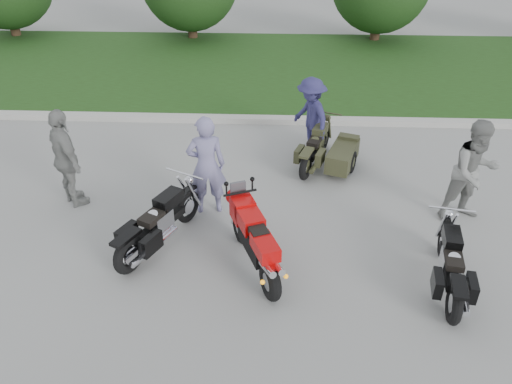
{
  "coord_description": "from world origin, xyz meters",
  "views": [
    {
      "loc": [
        0.3,
        -5.96,
        5.44
      ],
      "look_at": [
        -0.02,
        1.34,
        0.8
      ],
      "focal_mm": 35.0,
      "sensor_mm": 36.0,
      "label": 1
    }
  ],
  "objects_px": {
    "person_denim": "(310,117)",
    "person_back": "(66,159)",
    "sportbike_red": "(255,240)",
    "person_grey": "(474,172)",
    "person_stripe": "(206,166)",
    "cruiser_sidecar": "(331,153)",
    "cruiser_left": "(157,226)",
    "cruiser_right": "(451,268)"
  },
  "relations": [
    {
      "from": "cruiser_left",
      "to": "person_stripe",
      "type": "height_order",
      "value": "person_stripe"
    },
    {
      "from": "person_grey",
      "to": "person_stripe",
      "type": "bearing_deg",
      "value": 163.34
    },
    {
      "from": "cruiser_right",
      "to": "person_back",
      "type": "bearing_deg",
      "value": 171.9
    },
    {
      "from": "cruiser_right",
      "to": "cruiser_sidecar",
      "type": "height_order",
      "value": "cruiser_right"
    },
    {
      "from": "cruiser_left",
      "to": "cruiser_sidecar",
      "type": "distance_m",
      "value": 4.31
    },
    {
      "from": "person_back",
      "to": "person_grey",
      "type": "bearing_deg",
      "value": -133.45
    },
    {
      "from": "sportbike_red",
      "to": "cruiser_left",
      "type": "bearing_deg",
      "value": 141.7
    },
    {
      "from": "cruiser_left",
      "to": "person_back",
      "type": "relative_size",
      "value": 1.06
    },
    {
      "from": "sportbike_red",
      "to": "person_grey",
      "type": "relative_size",
      "value": 1.02
    },
    {
      "from": "sportbike_red",
      "to": "cruiser_sidecar",
      "type": "bearing_deg",
      "value": 44.15
    },
    {
      "from": "cruiser_sidecar",
      "to": "cruiser_left",
      "type": "bearing_deg",
      "value": -117.84
    },
    {
      "from": "cruiser_right",
      "to": "person_back",
      "type": "height_order",
      "value": "person_back"
    },
    {
      "from": "cruiser_sidecar",
      "to": "person_stripe",
      "type": "height_order",
      "value": "person_stripe"
    },
    {
      "from": "person_denim",
      "to": "person_back",
      "type": "height_order",
      "value": "person_back"
    },
    {
      "from": "cruiser_right",
      "to": "cruiser_sidecar",
      "type": "relative_size",
      "value": 1.06
    },
    {
      "from": "sportbike_red",
      "to": "person_denim",
      "type": "bearing_deg",
      "value": 53.47
    },
    {
      "from": "cruiser_left",
      "to": "cruiser_right",
      "type": "relative_size",
      "value": 0.99
    },
    {
      "from": "cruiser_left",
      "to": "person_stripe",
      "type": "xyz_separation_m",
      "value": [
        0.72,
        1.17,
        0.53
      ]
    },
    {
      "from": "sportbike_red",
      "to": "person_back",
      "type": "height_order",
      "value": "person_back"
    },
    {
      "from": "sportbike_red",
      "to": "person_stripe",
      "type": "xyz_separation_m",
      "value": [
        -0.96,
        1.66,
        0.39
      ]
    },
    {
      "from": "cruiser_right",
      "to": "person_grey",
      "type": "relative_size",
      "value": 1.06
    },
    {
      "from": "sportbike_red",
      "to": "person_stripe",
      "type": "bearing_deg",
      "value": 97.97
    },
    {
      "from": "cruiser_sidecar",
      "to": "sportbike_red",
      "type": "bearing_deg",
      "value": -94.03
    },
    {
      "from": "cruiser_sidecar",
      "to": "person_grey",
      "type": "distance_m",
      "value": 3.0
    },
    {
      "from": "cruiser_right",
      "to": "person_grey",
      "type": "height_order",
      "value": "person_grey"
    },
    {
      "from": "person_denim",
      "to": "person_back",
      "type": "relative_size",
      "value": 0.92
    },
    {
      "from": "cruiser_right",
      "to": "cruiser_sidecar",
      "type": "bearing_deg",
      "value": 121.7
    },
    {
      "from": "person_stripe",
      "to": "cruiser_left",
      "type": "bearing_deg",
      "value": 47.07
    },
    {
      "from": "person_stripe",
      "to": "person_denim",
      "type": "xyz_separation_m",
      "value": [
        2.02,
        2.45,
        -0.07
      ]
    },
    {
      "from": "cruiser_left",
      "to": "cruiser_sidecar",
      "type": "height_order",
      "value": "cruiser_left"
    },
    {
      "from": "cruiser_sidecar",
      "to": "person_stripe",
      "type": "distance_m",
      "value": 3.07
    },
    {
      "from": "cruiser_left",
      "to": "person_stripe",
      "type": "bearing_deg",
      "value": 84.75
    },
    {
      "from": "person_stripe",
      "to": "sportbike_red",
      "type": "bearing_deg",
      "value": 108.87
    },
    {
      "from": "sportbike_red",
      "to": "person_grey",
      "type": "bearing_deg",
      "value": 0.81
    },
    {
      "from": "person_stripe",
      "to": "person_back",
      "type": "distance_m",
      "value": 2.65
    },
    {
      "from": "cruiser_sidecar",
      "to": "person_back",
      "type": "height_order",
      "value": "person_back"
    },
    {
      "from": "cruiser_sidecar",
      "to": "person_grey",
      "type": "bearing_deg",
      "value": -17.35
    },
    {
      "from": "sportbike_red",
      "to": "cruiser_left",
      "type": "xyz_separation_m",
      "value": [
        -1.68,
        0.49,
        -0.14
      ]
    },
    {
      "from": "person_stripe",
      "to": "person_grey",
      "type": "relative_size",
      "value": 0.99
    },
    {
      "from": "person_stripe",
      "to": "person_back",
      "type": "height_order",
      "value": "person_back"
    },
    {
      "from": "cruiser_left",
      "to": "person_denim",
      "type": "xyz_separation_m",
      "value": [
        2.74,
        3.62,
        0.46
      ]
    },
    {
      "from": "cruiser_sidecar",
      "to": "person_stripe",
      "type": "relative_size",
      "value": 1.01
    }
  ]
}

